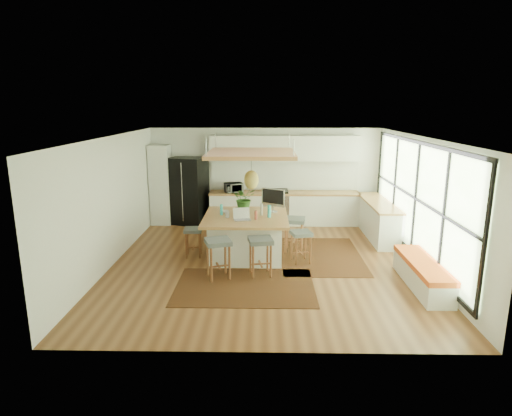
{
  "coord_description": "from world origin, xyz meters",
  "views": [
    {
      "loc": [
        -0.02,
        -8.87,
        3.34
      ],
      "look_at": [
        -0.2,
        0.5,
        1.1
      ],
      "focal_mm": 30.43,
      "sensor_mm": 36.0,
      "label": 1
    }
  ],
  "objects_px": {
    "stool_near_left": "(218,261)",
    "fridge": "(189,192)",
    "stool_right_front": "(301,247)",
    "stool_left_side": "(193,241)",
    "stool_near_right": "(260,258)",
    "island": "(246,236)",
    "monitor": "(273,201)",
    "stool_right_back": "(294,237)",
    "microwave": "(234,187)",
    "island_plant": "(244,201)",
    "laptop": "(242,215)"
  },
  "relations": [
    {
      "from": "island",
      "to": "stool_left_side",
      "type": "height_order",
      "value": "island"
    },
    {
      "from": "stool_near_right",
      "to": "fridge",
      "type": "bearing_deg",
      "value": 118.02
    },
    {
      "from": "stool_near_left",
      "to": "monitor",
      "type": "height_order",
      "value": "monitor"
    },
    {
      "from": "stool_right_back",
      "to": "monitor",
      "type": "xyz_separation_m",
      "value": [
        -0.49,
        0.04,
        0.83
      ]
    },
    {
      "from": "stool_left_side",
      "to": "island_plant",
      "type": "bearing_deg",
      "value": 27.58
    },
    {
      "from": "laptop",
      "to": "stool_right_front",
      "type": "bearing_deg",
      "value": -14.44
    },
    {
      "from": "stool_left_side",
      "to": "stool_near_right",
      "type": "bearing_deg",
      "value": -35.92
    },
    {
      "from": "stool_near_left",
      "to": "stool_right_front",
      "type": "xyz_separation_m",
      "value": [
        1.69,
        0.91,
        0.0
      ]
    },
    {
      "from": "stool_near_left",
      "to": "stool_left_side",
      "type": "distance_m",
      "value": 1.44
    },
    {
      "from": "stool_right_back",
      "to": "microwave",
      "type": "xyz_separation_m",
      "value": [
        -1.56,
        2.34,
        0.73
      ]
    },
    {
      "from": "island",
      "to": "monitor",
      "type": "height_order",
      "value": "monitor"
    },
    {
      "from": "stool_near_right",
      "to": "monitor",
      "type": "relative_size",
      "value": 1.29
    },
    {
      "from": "stool_near_right",
      "to": "stool_right_front",
      "type": "relative_size",
      "value": 1.11
    },
    {
      "from": "stool_near_right",
      "to": "microwave",
      "type": "bearing_deg",
      "value": 101.74
    },
    {
      "from": "stool_left_side",
      "to": "stool_near_left",
      "type": "bearing_deg",
      "value": -61.02
    },
    {
      "from": "fridge",
      "to": "stool_near_right",
      "type": "xyz_separation_m",
      "value": [
        2.08,
        -3.9,
        -0.57
      ]
    },
    {
      "from": "monitor",
      "to": "island_plant",
      "type": "relative_size",
      "value": 1.04
    },
    {
      "from": "fridge",
      "to": "island_plant",
      "type": "height_order",
      "value": "fridge"
    },
    {
      "from": "stool_near_right",
      "to": "stool_right_back",
      "type": "xyz_separation_m",
      "value": [
        0.77,
        1.49,
        0.0
      ]
    },
    {
      "from": "island",
      "to": "stool_near_right",
      "type": "distance_m",
      "value": 1.21
    },
    {
      "from": "monitor",
      "to": "laptop",
      "type": "bearing_deg",
      "value": -100.59
    },
    {
      "from": "stool_near_left",
      "to": "fridge",
      "type": "bearing_deg",
      "value": 107.18
    },
    {
      "from": "stool_left_side",
      "to": "laptop",
      "type": "height_order",
      "value": "laptop"
    },
    {
      "from": "fridge",
      "to": "stool_near_left",
      "type": "relative_size",
      "value": 2.4
    },
    {
      "from": "laptop",
      "to": "island_plant",
      "type": "relative_size",
      "value": 0.65
    },
    {
      "from": "fridge",
      "to": "monitor",
      "type": "relative_size",
      "value": 3.16
    },
    {
      "from": "stool_near_right",
      "to": "microwave",
      "type": "height_order",
      "value": "microwave"
    },
    {
      "from": "stool_right_back",
      "to": "stool_left_side",
      "type": "relative_size",
      "value": 1.22
    },
    {
      "from": "fridge",
      "to": "island",
      "type": "distance_m",
      "value": 3.28
    },
    {
      "from": "stool_right_back",
      "to": "monitor",
      "type": "distance_m",
      "value": 0.97
    },
    {
      "from": "fridge",
      "to": "stool_near_left",
      "type": "xyz_separation_m",
      "value": [
        1.25,
        -4.06,
        -0.57
      ]
    },
    {
      "from": "stool_near_right",
      "to": "island_plant",
      "type": "relative_size",
      "value": 1.33
    },
    {
      "from": "stool_right_back",
      "to": "laptop",
      "type": "height_order",
      "value": "laptop"
    },
    {
      "from": "fridge",
      "to": "stool_near_left",
      "type": "height_order",
      "value": "fridge"
    },
    {
      "from": "stool_near_right",
      "to": "stool_right_front",
      "type": "bearing_deg",
      "value": 41.07
    },
    {
      "from": "stool_near_left",
      "to": "stool_right_front",
      "type": "relative_size",
      "value": 1.14
    },
    {
      "from": "fridge",
      "to": "stool_right_front",
      "type": "distance_m",
      "value": 4.35
    },
    {
      "from": "microwave",
      "to": "island_plant",
      "type": "bearing_deg",
      "value": -100.15
    },
    {
      "from": "laptop",
      "to": "island_plant",
      "type": "distance_m",
      "value": 0.9
    },
    {
      "from": "fridge",
      "to": "island",
      "type": "height_order",
      "value": "fridge"
    },
    {
      "from": "monitor",
      "to": "stool_near_left",
      "type": "bearing_deg",
      "value": -91.29
    },
    {
      "from": "stool_near_left",
      "to": "stool_near_right",
      "type": "bearing_deg",
      "value": 10.77
    },
    {
      "from": "laptop",
      "to": "monitor",
      "type": "xyz_separation_m",
      "value": [
        0.67,
        0.74,
        0.14
      ]
    },
    {
      "from": "microwave",
      "to": "fridge",
      "type": "bearing_deg",
      "value": 156.33
    },
    {
      "from": "stool_right_back",
      "to": "stool_right_front",
      "type": "bearing_deg",
      "value": -82.49
    },
    {
      "from": "island",
      "to": "laptop",
      "type": "height_order",
      "value": "laptop"
    },
    {
      "from": "island_plant",
      "to": "island",
      "type": "bearing_deg",
      "value": -83.37
    },
    {
      "from": "stool_near_left",
      "to": "laptop",
      "type": "bearing_deg",
      "value": 65.99
    },
    {
      "from": "fridge",
      "to": "monitor",
      "type": "xyz_separation_m",
      "value": [
        2.35,
        -2.37,
        0.26
      ]
    },
    {
      "from": "laptop",
      "to": "monitor",
      "type": "bearing_deg",
      "value": 35.22
    }
  ]
}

